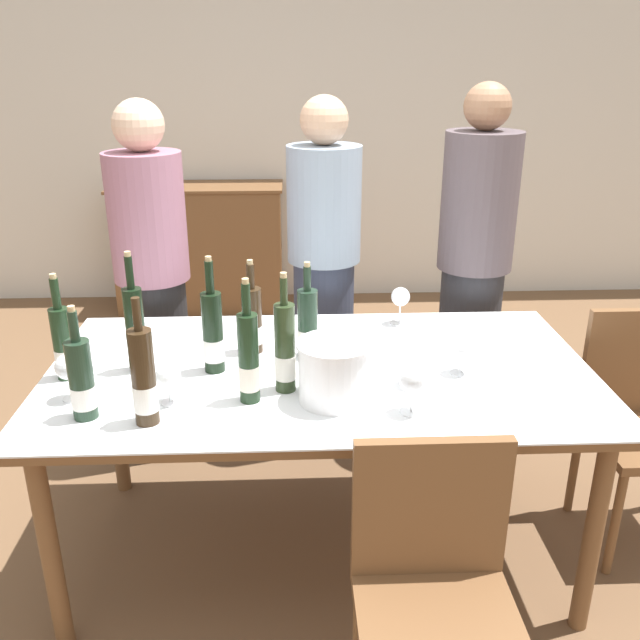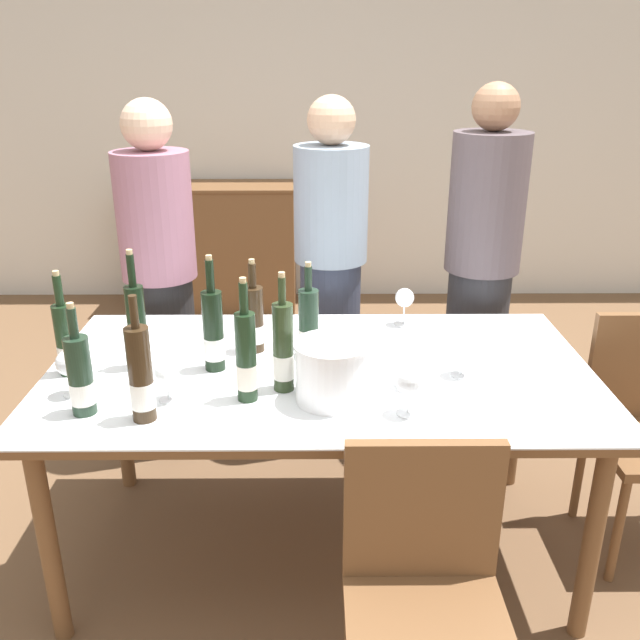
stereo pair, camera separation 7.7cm
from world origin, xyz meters
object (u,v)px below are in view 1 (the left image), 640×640
object	(u,v)px
wine_glass_2	(68,368)
chair_near_front	(435,584)
wine_bottle_1	(213,333)
wine_bottle_8	(249,360)
dining_table	(320,385)
wine_bottle_6	(144,380)
sideboard_cabinet	(200,248)
person_guest_right	(473,277)
person_guest_left	(324,280)
wine_bottle_3	(252,321)
person_host	(154,287)
wine_glass_5	(168,377)
wine_glass_0	(400,298)
ice_bucket	(334,370)
wine_glass_1	(414,356)
wine_bottle_0	(136,331)
wine_bottle_4	(285,350)
wine_bottle_2	(63,344)
wine_bottle_5	(308,325)
wine_glass_3	(413,380)
wine_glass_4	(462,349)
wine_bottle_7	(82,381)

from	to	relation	value
wine_glass_2	chair_near_front	bearing A→B (deg)	-27.77
wine_bottle_1	wine_bottle_8	size ratio (longest dim) A/B	1.01
dining_table	wine_bottle_6	size ratio (longest dim) A/B	4.81
wine_bottle_6	chair_near_front	size ratio (longest dim) A/B	0.45
sideboard_cabinet	person_guest_right	world-z (taller)	person_guest_right
person_guest_left	chair_near_front	bearing A→B (deg)	-82.37
dining_table	wine_bottle_3	bearing A→B (deg)	146.78
wine_bottle_6	person_host	bearing A→B (deg)	99.36
sideboard_cabinet	wine_glass_5	world-z (taller)	sideboard_cabinet
wine_bottle_3	wine_glass_0	bearing A→B (deg)	23.29
dining_table	ice_bucket	xyz separation A→B (m)	(0.03, -0.23, 0.17)
wine_glass_1	person_guest_right	xyz separation A→B (m)	(0.43, 0.91, -0.03)
ice_bucket	wine_bottle_0	xyz separation A→B (m)	(-0.66, 0.25, 0.04)
wine_glass_1	sideboard_cabinet	bearing A→B (deg)	110.22
wine_bottle_4	wine_bottle_2	bearing A→B (deg)	170.66
ice_bucket	wine_bottle_5	world-z (taller)	wine_bottle_5
wine_bottle_2	wine_glass_2	bearing A→B (deg)	-68.70
wine_bottle_3	wine_bottle_8	size ratio (longest dim) A/B	0.86
wine_bottle_0	wine_bottle_3	size ratio (longest dim) A/B	1.21
wine_bottle_8	wine_glass_0	bearing A→B (deg)	47.82
wine_bottle_8	person_host	xyz separation A→B (m)	(-0.48, 0.99, -0.09)
sideboard_cabinet	person_guest_left	distance (m)	2.10
person_guest_right	wine_glass_2	bearing A→B (deg)	-147.89
wine_bottle_8	wine_glass_3	distance (m)	0.50
dining_table	ice_bucket	size ratio (longest dim) A/B	7.96
sideboard_cabinet	wine_glass_0	world-z (taller)	wine_glass_0
ice_bucket	wine_glass_5	size ratio (longest dim) A/B	1.77
wine_bottle_3	wine_bottle_4	bearing A→B (deg)	-68.87
person_guest_right	wine_glass_4	bearing A→B (deg)	-106.88
wine_bottle_7	wine_glass_3	xyz separation A→B (m)	(0.98, -0.02, -0.01)
wine_bottle_3	wine_glass_3	distance (m)	0.70
chair_near_front	person_guest_right	distance (m)	1.62
wine_bottle_8	wine_glass_1	size ratio (longest dim) A/B	2.66
chair_near_front	person_host	xyz separation A→B (m)	(-0.98, 1.52, 0.32)
wine_bottle_0	sideboard_cabinet	bearing A→B (deg)	92.89
wine_bottle_5	chair_near_front	world-z (taller)	wine_bottle_5
wine_bottle_4	wine_bottle_6	bearing A→B (deg)	-154.88
wine_bottle_6	wine_glass_1	distance (m)	0.85
wine_bottle_6	person_guest_left	xyz separation A→B (m)	(0.58, 1.19, -0.09)
person_host	person_guest_left	world-z (taller)	person_guest_left
wine_bottle_1	person_host	distance (m)	0.85
wine_glass_0	wine_bottle_7	bearing A→B (deg)	-146.03
person_host	person_guest_right	distance (m)	1.44
wine_glass_5	wine_bottle_3	bearing A→B (deg)	58.43
wine_bottle_0	wine_bottle_8	size ratio (longest dim) A/B	1.05
person_guest_left	person_guest_right	xyz separation A→B (m)	(0.67, -0.08, 0.03)
sideboard_cabinet	wine_bottle_4	world-z (taller)	wine_bottle_4
wine_bottle_2	wine_glass_3	size ratio (longest dim) A/B	2.35
wine_bottle_0	wine_bottle_2	xyz separation A→B (m)	(-0.23, -0.05, -0.02)
person_host	person_guest_left	size ratio (longest dim) A/B	1.00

